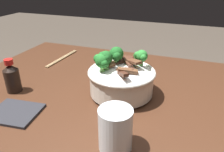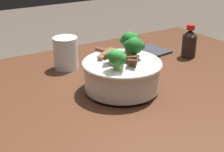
% 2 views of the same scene
% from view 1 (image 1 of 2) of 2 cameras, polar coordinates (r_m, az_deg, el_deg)
% --- Properties ---
extents(dining_table, '(1.19, 0.85, 0.80)m').
position_cam_1_polar(dining_table, '(0.79, 1.50, -11.58)').
color(dining_table, '#472819').
rests_on(dining_table, ground).
extents(rice_bowl, '(0.22, 0.22, 0.16)m').
position_cam_1_polar(rice_bowl, '(0.71, 2.43, -0.23)').
color(rice_bowl, silver).
rests_on(rice_bowl, dining_table).
extents(drinking_glass, '(0.08, 0.08, 0.10)m').
position_cam_1_polar(drinking_glass, '(0.51, 0.89, -14.37)').
color(drinking_glass, white).
rests_on(drinking_glass, dining_table).
extents(chopsticks_pair, '(0.03, 0.23, 0.01)m').
position_cam_1_polar(chopsticks_pair, '(1.05, -13.04, 4.59)').
color(chopsticks_pair, tan).
rests_on(chopsticks_pair, dining_table).
extents(soy_sauce_bottle, '(0.05, 0.05, 0.12)m').
position_cam_1_polar(soy_sauce_bottle, '(0.80, -24.88, -0.37)').
color(soy_sauce_bottle, black).
rests_on(soy_sauce_bottle, dining_table).
extents(folded_napkin, '(0.15, 0.13, 0.01)m').
position_cam_1_polar(folded_napkin, '(0.70, -24.27, -8.77)').
color(folded_napkin, '#28282D').
rests_on(folded_napkin, dining_table).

